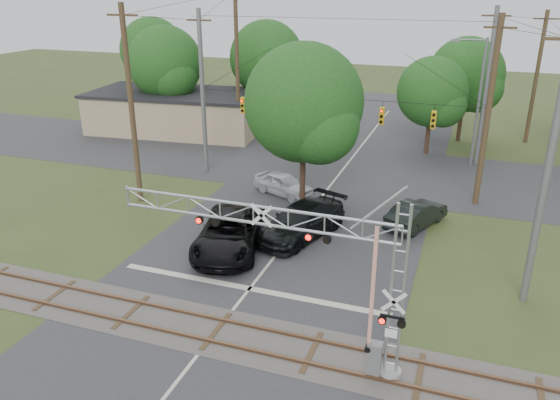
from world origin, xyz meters
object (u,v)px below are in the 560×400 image
(sedan_silver, at_px, (284,184))
(streetlight, at_px, (477,96))
(crossing_gantry, at_px, (307,259))
(pickup_black, at_px, (230,233))
(traffic_signal_span, at_px, (347,105))
(commercial_building, at_px, (178,111))
(car_dark, at_px, (301,221))

(sedan_silver, bearing_deg, streetlight, -23.66)
(crossing_gantry, height_order, pickup_black, crossing_gantry)
(crossing_gantry, bearing_deg, streetlight, 79.41)
(pickup_black, height_order, sedan_silver, pickup_black)
(traffic_signal_span, distance_m, streetlight, 11.20)
(traffic_signal_span, height_order, commercial_building, traffic_signal_span)
(crossing_gantry, bearing_deg, car_dark, 108.44)
(crossing_gantry, distance_m, traffic_signal_span, 18.64)
(traffic_signal_span, distance_m, pickup_black, 12.56)
(crossing_gantry, relative_size, streetlight, 1.14)
(car_dark, height_order, commercial_building, commercial_building)
(sedan_silver, distance_m, commercial_building, 19.36)
(traffic_signal_span, relative_size, pickup_black, 2.88)
(commercial_building, distance_m, streetlight, 26.42)
(traffic_signal_span, relative_size, car_dark, 3.13)
(sedan_silver, relative_size, commercial_building, 0.26)
(traffic_signal_span, bearing_deg, pickup_black, -107.23)
(traffic_signal_span, height_order, streetlight, traffic_signal_span)
(traffic_signal_span, xyz_separation_m, commercial_building, (-18.29, 9.76, -3.80))
(sedan_silver, relative_size, streetlight, 0.45)
(traffic_signal_span, relative_size, sedan_silver, 4.52)
(pickup_black, bearing_deg, crossing_gantry, -61.85)
(commercial_building, bearing_deg, car_dark, -50.91)
(traffic_signal_span, distance_m, car_dark, 9.62)
(commercial_building, bearing_deg, sedan_silver, -45.38)
(sedan_silver, bearing_deg, pickup_black, -156.84)
(pickup_black, distance_m, sedan_silver, 8.50)
(traffic_signal_span, bearing_deg, crossing_gantry, -80.97)
(sedan_silver, bearing_deg, crossing_gantry, -134.83)
(streetlight, bearing_deg, crossing_gantry, -100.59)
(crossing_gantry, xyz_separation_m, pickup_black, (-6.36, 7.24, -3.23))
(traffic_signal_span, xyz_separation_m, pickup_black, (-3.45, -11.11, -4.72))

